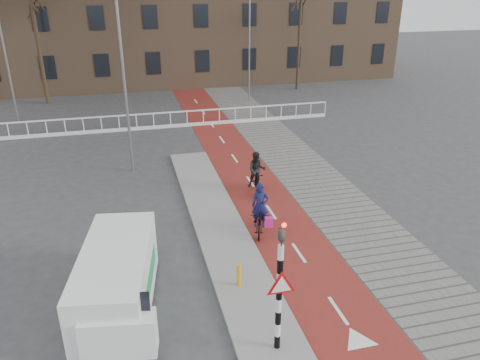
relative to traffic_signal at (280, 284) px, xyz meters
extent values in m
plane|color=#38383A|center=(0.60, 2.02, -1.99)|extent=(120.00, 120.00, 0.00)
cube|color=maroon|center=(2.10, 12.02, -1.98)|extent=(2.50, 60.00, 0.01)
cube|color=slate|center=(4.90, 12.02, -1.98)|extent=(3.00, 60.00, 0.01)
cube|color=gray|center=(-0.10, 6.02, -1.93)|extent=(1.80, 16.00, 0.12)
cylinder|color=black|center=(0.00, 0.02, -0.43)|extent=(0.14, 0.14, 2.88)
imported|color=black|center=(0.00, 0.02, 1.41)|extent=(0.13, 0.16, 0.80)
cylinder|color=#FF0C05|center=(0.00, -0.12, 1.59)|extent=(0.11, 0.02, 0.11)
cylinder|color=orange|center=(-0.29, 2.67, -1.53)|extent=(0.12, 0.12, 0.68)
imported|color=black|center=(1.24, 5.67, -1.51)|extent=(1.13, 1.88, 0.93)
imported|color=#141747|center=(1.24, 5.67, -0.93)|extent=(0.68, 0.55, 1.62)
cube|color=#DE1F8B|center=(1.41, 5.14, -1.33)|extent=(0.33, 0.27, 0.35)
imported|color=black|center=(2.05, 8.90, -1.48)|extent=(0.80, 1.71, 0.99)
imported|color=black|center=(2.05, 8.90, -0.96)|extent=(0.86, 0.73, 1.55)
cube|color=white|center=(-3.67, 2.57, -1.00)|extent=(2.41, 4.54, 1.73)
cube|color=#209551|center=(-4.54, 2.57, -1.10)|extent=(0.47, 2.73, 0.55)
cube|color=#209551|center=(-2.80, 2.57, -1.10)|extent=(0.47, 2.73, 0.55)
cube|color=black|center=(-3.67, 0.76, -0.60)|extent=(1.54, 0.30, 0.90)
cylinder|color=black|center=(-4.64, 1.24, -1.69)|extent=(0.31, 0.63, 0.60)
cylinder|color=black|center=(-3.19, 1.00, -1.69)|extent=(0.31, 0.63, 0.60)
cylinder|color=black|center=(-4.15, 4.14, -1.69)|extent=(0.31, 0.63, 0.60)
cylinder|color=black|center=(-2.71, 3.90, -1.69)|extent=(0.31, 0.63, 0.60)
cube|color=silver|center=(-4.40, 19.02, -1.04)|extent=(28.00, 0.08, 0.08)
cube|color=silver|center=(-4.40, 19.02, -1.89)|extent=(28.00, 0.10, 0.20)
cube|color=#7F6047|center=(-2.40, 34.02, 4.01)|extent=(46.00, 10.00, 12.00)
cylinder|color=black|center=(-8.28, 27.08, 1.95)|extent=(0.27, 0.27, 7.87)
cylinder|color=black|center=(10.69, 27.04, 1.89)|extent=(0.21, 0.21, 7.76)
cylinder|color=slate|center=(-2.91, 12.63, 2.00)|extent=(0.12, 0.12, 7.97)
cylinder|color=slate|center=(-9.59, 22.87, 1.84)|extent=(0.12, 0.12, 7.66)
cylinder|color=slate|center=(5.92, 24.28, 2.42)|extent=(0.12, 0.12, 8.81)
camera|label=1|loc=(-3.04, -8.28, 6.42)|focal=35.00mm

